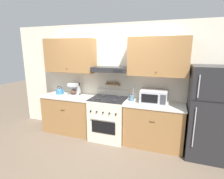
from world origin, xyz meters
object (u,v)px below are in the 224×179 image
(refrigerator, at_px, (211,113))
(coffee_maker, at_px, (75,89))
(stove_range, at_px, (109,118))
(utensil_crock, at_px, (132,98))
(microwave, at_px, (154,97))
(tea_kettle, at_px, (60,91))

(refrigerator, xyz_separation_m, coffee_maker, (-2.92, 0.16, 0.20))
(stove_range, distance_m, utensil_crock, 0.71)
(microwave, xyz_separation_m, utensil_crock, (-0.46, -0.02, -0.06))
(stove_range, height_order, coffee_maker, coffee_maker)
(stove_range, xyz_separation_m, microwave, (0.96, 0.12, 0.56))
(tea_kettle, bearing_deg, microwave, 0.45)
(refrigerator, distance_m, utensil_crock, 1.51)
(microwave, bearing_deg, stove_range, -172.84)
(tea_kettle, height_order, coffee_maker, coffee_maker)
(tea_kettle, height_order, utensil_crock, utensil_crock)
(stove_range, relative_size, coffee_maker, 3.61)
(coffee_maker, bearing_deg, microwave, -0.33)
(stove_range, relative_size, microwave, 2.02)
(coffee_maker, bearing_deg, stove_range, -8.07)
(refrigerator, bearing_deg, coffee_maker, 176.85)
(refrigerator, bearing_deg, stove_range, 179.14)
(tea_kettle, bearing_deg, stove_range, -4.39)
(stove_range, bearing_deg, microwave, 7.16)
(coffee_maker, bearing_deg, refrigerator, -3.15)
(tea_kettle, bearing_deg, coffee_maker, 4.06)
(microwave, relative_size, utensil_crock, 1.89)
(refrigerator, distance_m, coffee_maker, 2.93)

